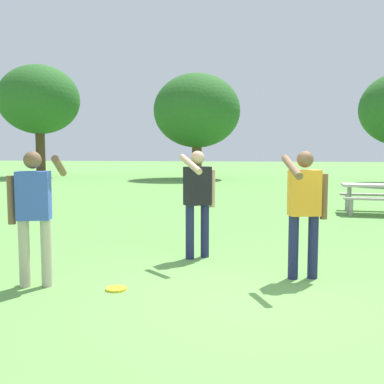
% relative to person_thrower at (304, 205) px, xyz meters
% --- Properties ---
extents(ground_plane, '(120.00, 120.00, 0.00)m').
position_rel_person_thrower_xyz_m(ground_plane, '(-0.65, -1.04, -0.96)').
color(ground_plane, '#609947').
extents(person_thrower, '(0.59, 0.78, 1.64)m').
position_rel_person_thrower_xyz_m(person_thrower, '(0.00, 0.00, 0.00)').
color(person_thrower, '#1E234C').
rests_on(person_thrower, ground).
extents(person_catcher, '(0.59, 0.78, 1.64)m').
position_rel_person_thrower_xyz_m(person_catcher, '(-3.23, -0.83, 0.00)').
color(person_catcher, '#B7AD93').
rests_on(person_catcher, ground).
extents(person_bystander, '(0.51, 0.83, 1.64)m').
position_rel_person_thrower_xyz_m(person_bystander, '(-1.50, 0.91, 0.00)').
color(person_bystander, '#1E234C').
rests_on(person_bystander, ground).
extents(frisbee, '(0.25, 0.25, 0.03)m').
position_rel_person_thrower_xyz_m(frisbee, '(-2.23, -0.83, -0.95)').
color(frisbee, yellow).
rests_on(frisbee, ground).
extents(picnic_table_near, '(1.80, 1.55, 0.77)m').
position_rel_person_thrower_xyz_m(picnic_table_near, '(2.36, 6.49, -0.40)').
color(picnic_table_near, '#B2ADA3').
rests_on(picnic_table_near, ground).
extents(tree_tall_left, '(4.83, 4.83, 6.70)m').
position_rel_person_thrower_xyz_m(tree_tall_left, '(-13.93, 20.24, 3.66)').
color(tree_tall_left, '#4C3823').
rests_on(tree_tall_left, ground).
extents(tree_broad_center, '(4.90, 4.90, 5.94)m').
position_rel_person_thrower_xyz_m(tree_broad_center, '(-4.32, 20.09, 2.88)').
color(tree_broad_center, brown).
rests_on(tree_broad_center, ground).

